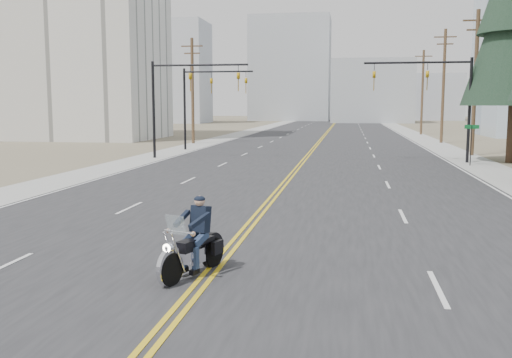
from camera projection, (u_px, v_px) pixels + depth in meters
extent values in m
plane|color=#776D56|center=(144.00, 355.00, 8.86)|extent=(400.00, 400.00, 0.00)
cube|color=#303033|center=(326.00, 134.00, 77.38)|extent=(20.00, 200.00, 0.01)
cube|color=#A5A5A0|center=(243.00, 133.00, 79.21)|extent=(3.00, 200.00, 0.01)
cube|color=#A5A5A0|center=(413.00, 135.00, 75.55)|extent=(3.00, 200.00, 0.01)
cylinder|color=black|center=(154.00, 110.00, 41.49)|extent=(0.20, 0.20, 7.00)
cylinder|color=black|center=(200.00, 65.00, 40.52)|extent=(7.00, 0.14, 0.14)
imported|color=#BF8C0C|center=(190.00, 74.00, 40.71)|extent=(0.21, 0.26, 1.30)
imported|color=#BF8C0C|center=(238.00, 74.00, 40.16)|extent=(0.21, 0.26, 1.30)
cylinder|color=black|center=(469.00, 111.00, 37.98)|extent=(0.20, 0.20, 7.00)
cylinder|color=black|center=(417.00, 63.00, 38.13)|extent=(7.00, 0.14, 0.14)
imported|color=#BF8C0C|center=(427.00, 72.00, 38.10)|extent=(0.21, 0.26, 1.30)
imported|color=#BF8C0C|center=(374.00, 73.00, 38.66)|extent=(0.21, 0.26, 1.30)
cylinder|color=black|center=(185.00, 109.00, 49.32)|extent=(0.20, 0.20, 7.00)
cylinder|color=black|center=(218.00, 72.00, 48.43)|extent=(6.00, 0.14, 0.14)
imported|color=#BF8C0C|center=(211.00, 79.00, 48.61)|extent=(0.21, 0.26, 1.30)
imported|color=#BF8C0C|center=(246.00, 79.00, 48.13)|extent=(0.21, 0.26, 1.30)
cylinder|color=black|center=(471.00, 146.00, 36.34)|extent=(0.06, 0.06, 2.60)
cube|color=#0C5926|center=(472.00, 127.00, 36.18)|extent=(0.90, 0.03, 0.25)
cylinder|color=brown|center=(475.00, 84.00, 43.36)|extent=(0.30, 0.30, 11.00)
cube|color=brown|center=(478.00, 20.00, 42.76)|extent=(2.20, 0.12, 0.12)
cube|color=brown|center=(478.00, 30.00, 42.85)|extent=(1.60, 0.12, 0.12)
cylinder|color=brown|center=(443.00, 87.00, 58.01)|extent=(0.30, 0.30, 11.50)
cube|color=brown|center=(445.00, 37.00, 57.37)|extent=(2.20, 0.12, 0.12)
cube|color=brown|center=(445.00, 44.00, 57.46)|extent=(1.60, 0.12, 0.12)
cylinder|color=brown|center=(422.00, 93.00, 74.68)|extent=(0.30, 0.30, 11.00)
cube|color=brown|center=(424.00, 56.00, 74.08)|extent=(2.20, 0.12, 0.12)
cube|color=brown|center=(423.00, 62.00, 74.17)|extent=(1.60, 0.12, 0.12)
cylinder|color=brown|center=(193.00, 91.00, 57.16)|extent=(0.30, 0.30, 10.50)
cube|color=brown|center=(192.00, 46.00, 56.59)|extent=(2.20, 0.12, 0.12)
cube|color=brown|center=(192.00, 53.00, 56.68)|extent=(1.60, 0.12, 0.12)
cube|color=silver|center=(77.00, 7.00, 65.24)|extent=(18.00, 14.00, 30.00)
cube|color=#B7BCC6|center=(175.00, 73.00, 125.59)|extent=(14.00, 12.00, 22.00)
cube|color=#ADB2B7|center=(372.00, 91.00, 129.04)|extent=(18.00, 14.00, 14.00)
cube|color=#ADB2B7|center=(291.00, 69.00, 146.14)|extent=(20.00, 15.00, 26.00)
cube|color=#B7BCC6|center=(433.00, 97.00, 150.93)|extent=(14.00, 14.00, 12.00)
cube|color=#ADB2B7|center=(136.00, 89.00, 143.05)|extent=(12.00, 12.00, 16.00)
cylinder|color=#382619|center=(512.00, 134.00, 38.39)|extent=(0.67, 0.67, 3.84)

